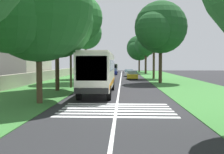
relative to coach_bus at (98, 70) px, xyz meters
name	(u,v)px	position (x,y,z in m)	size (l,w,h in m)	color
ground	(116,109)	(-7.72, -1.80, -2.15)	(160.00, 160.00, 0.00)	#262628
grass_verge_left	(50,86)	(7.28, 6.40, -2.13)	(120.00, 8.00, 0.04)	#387533
grass_verge_right	(191,87)	(7.28, -10.00, -2.13)	(120.00, 8.00, 0.04)	#387533
centre_line	(120,87)	(7.28, -1.80, -2.14)	(110.00, 0.16, 0.01)	silver
coach_bus	(98,70)	(0.00, 0.00, 0.00)	(11.16, 2.62, 3.73)	silver
zebra_crossing	(116,110)	(-8.14, -1.80, -2.14)	(4.95, 6.80, 0.01)	silver
trailing_car_0	(108,77)	(16.39, 0.03, -1.48)	(4.30, 1.78, 1.43)	navy
trailing_car_1	(132,75)	(22.30, -3.75, -1.48)	(4.30, 1.78, 1.43)	gold
trailing_car_2	(129,73)	(31.31, -3.34, -1.48)	(4.30, 1.78, 1.43)	silver
trailing_car_3	(113,72)	(38.08, 0.01, -1.48)	(4.30, 1.78, 1.43)	navy
trailing_minibus_0	(114,67)	(48.34, 0.27, -0.60)	(6.00, 2.14, 2.53)	silver
roadside_tree_left_1	(77,20)	(13.51, 4.15, 6.55)	(8.27, 6.78, 12.25)	#4C3826
roadside_tree_left_2	(55,23)	(2.67, 4.55, 4.56)	(8.81, 7.29, 10.51)	#3D2D1E
roadside_tree_left_3	(35,10)	(-5.92, 3.82, 4.25)	(9.26, 7.54, 10.32)	#4C3826
roadside_tree_left_4	(85,34)	(22.51, 4.28, 5.49)	(6.43, 5.49, 10.50)	brown
roadside_tree_right_0	(145,46)	(44.93, -7.73, 4.81)	(6.60, 5.47, 9.82)	#3D2D1E
roadside_tree_right_2	(153,33)	(23.46, -7.33, 5.74)	(6.78, 5.50, 10.75)	#4C3826
roadside_tree_right_3	(159,28)	(13.40, -7.09, 5.30)	(8.34, 7.13, 11.16)	#3D2D1E
roadside_tree_right_4	(139,49)	(55.83, -6.67, 4.63)	(8.74, 7.27, 10.57)	#4C3826
utility_pole	(71,53)	(5.96, 3.62, 1.78)	(0.24, 1.40, 7.48)	#473828
roadside_wall	(35,78)	(12.28, 9.80, -1.36)	(70.00, 0.40, 1.49)	#B2A893
roadside_building	(15,57)	(17.78, 14.67, 1.59)	(13.47, 8.82, 7.38)	beige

